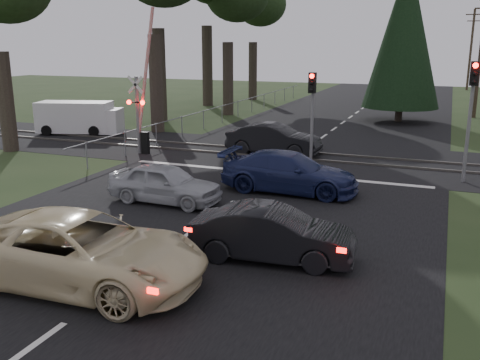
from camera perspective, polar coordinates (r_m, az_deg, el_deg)
The scene contains 18 objects.
ground at distance 15.41m, azimuth -5.94°, elevation -6.06°, with size 120.00×120.00×0.00m, color #263819.
road at distance 24.36m, azimuth 4.80°, elevation 1.67°, with size 14.00×100.00×0.01m, color black.
rail_corridor at distance 26.24m, azimuth 6.05°, elevation 2.57°, with size 120.00×8.00×0.01m, color black.
stop_line at distance 22.68m, azimuth 3.51°, elevation 0.75°, with size 13.00×0.35×0.00m, color silver.
rail_near at distance 25.48m, azimuth 5.58°, elevation 2.32°, with size 120.00×0.12×0.10m, color #59544C.
rail_far at distance 26.99m, azimuth 6.51°, elevation 2.99°, with size 120.00×0.12×0.10m, color #59544C.
crossing_signal at distance 26.76m, azimuth -10.45°, elevation 7.10°, with size 1.62×0.38×6.96m.
traffic_signal_right at distance 22.39m, azimuth 23.62°, elevation 7.97°, with size 0.68×0.48×4.70m.
traffic_signal_center at distance 24.29m, azimuth 7.69°, elevation 8.26°, with size 0.32×0.48×4.10m.
utility_pole_far at distance 67.83m, azimuth 23.41°, elevation 12.78°, with size 1.80×0.26×9.00m.
conifer_tree at distance 38.93m, azimuth 17.16°, elevation 14.76°, with size 5.20×5.20×11.00m.
fence_left at distance 38.53m, azimuth -1.04°, elevation 6.45°, with size 0.10×36.00×1.20m, color slate, non-canonical shape.
cream_coupe at distance 12.72m, azimuth -16.69°, elevation -7.22°, with size 2.71×5.87×1.63m, color beige.
dark_hatchback at distance 13.59m, azimuth 3.45°, elevation -5.79°, with size 1.45×4.16×1.37m, color black.
silver_car at distance 18.56m, azimuth -7.99°, elevation -0.36°, with size 1.60×3.97×1.35m, color #A9ADB2.
blue_sedan at distance 19.79m, azimuth 5.29°, elevation 0.83°, with size 2.06×5.08×1.47m, color #19214C.
dark_car_far at distance 26.39m, azimuth 3.62°, elevation 4.35°, with size 1.60×4.60×1.52m, color black.
white_van at distance 33.75m, azimuth -16.58°, elevation 6.38°, with size 5.24×3.08×1.93m.
Camera 1 is at (6.68, -12.80, 5.39)m, focal length 40.00 mm.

